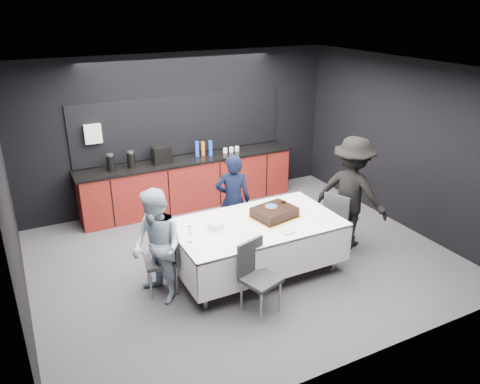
# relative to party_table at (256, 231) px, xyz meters

# --- Properties ---
(ground) EXTENTS (6.00, 6.00, 0.00)m
(ground) POSITION_rel_party_table_xyz_m (0.00, 0.40, -0.64)
(ground) COLOR #48474D
(ground) RESTS_ON ground
(room_shell) EXTENTS (6.04, 5.04, 2.82)m
(room_shell) POSITION_rel_party_table_xyz_m (0.00, 0.40, 1.22)
(room_shell) COLOR white
(room_shell) RESTS_ON ground
(kitchenette) EXTENTS (4.10, 0.64, 2.05)m
(kitchenette) POSITION_rel_party_table_xyz_m (-0.02, 2.62, -0.10)
(kitchenette) COLOR #63130F
(kitchenette) RESTS_ON ground
(party_table) EXTENTS (2.32, 1.32, 0.78)m
(party_table) POSITION_rel_party_table_xyz_m (0.00, 0.00, 0.00)
(party_table) COLOR #99999E
(party_table) RESTS_ON ground
(cake_assembly) EXTENTS (0.69, 0.60, 0.18)m
(cake_assembly) POSITION_rel_party_table_xyz_m (0.31, 0.03, 0.21)
(cake_assembly) COLOR #EEB546
(cake_assembly) RESTS_ON party_table
(plate_stack) EXTENTS (0.22, 0.22, 0.10)m
(plate_stack) POSITION_rel_party_table_xyz_m (-0.58, 0.08, 0.19)
(plate_stack) COLOR white
(plate_stack) RESTS_ON party_table
(loose_plate_near) EXTENTS (0.22, 0.22, 0.01)m
(loose_plate_near) POSITION_rel_party_table_xyz_m (-0.28, -0.31, 0.14)
(loose_plate_near) COLOR white
(loose_plate_near) RESTS_ON party_table
(loose_plate_right_a) EXTENTS (0.18, 0.18, 0.01)m
(loose_plate_right_a) POSITION_rel_party_table_xyz_m (0.66, 0.10, 0.14)
(loose_plate_right_a) COLOR white
(loose_plate_right_a) RESTS_ON party_table
(loose_plate_right_b) EXTENTS (0.20, 0.20, 0.01)m
(loose_plate_right_b) POSITION_rel_party_table_xyz_m (0.83, -0.34, 0.14)
(loose_plate_right_b) COLOR white
(loose_plate_right_b) RESTS_ON party_table
(loose_plate_far) EXTENTS (0.20, 0.20, 0.01)m
(loose_plate_far) POSITION_rel_party_table_xyz_m (0.13, 0.36, 0.14)
(loose_plate_far) COLOR white
(loose_plate_far) RESTS_ON party_table
(fork_pile) EXTENTS (0.17, 0.11, 0.03)m
(fork_pile) POSITION_rel_party_table_xyz_m (0.22, -0.48, 0.15)
(fork_pile) COLOR white
(fork_pile) RESTS_ON party_table
(champagne_flute) EXTENTS (0.06, 0.06, 0.22)m
(champagne_flute) POSITION_rel_party_table_xyz_m (-1.03, -0.12, 0.30)
(champagne_flute) COLOR white
(champagne_flute) RESTS_ON party_table
(chair_left) EXTENTS (0.49, 0.49, 0.92)m
(chair_left) POSITION_rel_party_table_xyz_m (-1.27, 0.13, -0.11)
(chair_left) COLOR #2B2B2F
(chair_left) RESTS_ON ground
(chair_right) EXTENTS (0.56, 0.56, 0.92)m
(chair_right) POSITION_rel_party_table_xyz_m (1.48, 0.04, -0.11)
(chair_right) COLOR #2B2B2F
(chair_right) RESTS_ON ground
(chair_near) EXTENTS (0.53, 0.53, 0.92)m
(chair_near) POSITION_rel_party_table_xyz_m (-0.42, -0.77, -0.11)
(chair_near) COLOR #2B2B2F
(chair_near) RESTS_ON ground
(person_center) EXTENTS (0.65, 0.55, 1.50)m
(person_center) POSITION_rel_party_table_xyz_m (0.07, 0.88, 0.11)
(person_center) COLOR black
(person_center) RESTS_ON ground
(person_left) EXTENTS (0.74, 0.86, 1.52)m
(person_left) POSITION_rel_party_table_xyz_m (-1.44, -0.01, 0.12)
(person_left) COLOR #A6BBD1
(person_left) RESTS_ON ground
(person_right) EXTENTS (1.11, 1.32, 1.77)m
(person_right) POSITION_rel_party_table_xyz_m (1.70, 0.05, 0.24)
(person_right) COLOR black
(person_right) RESTS_ON ground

